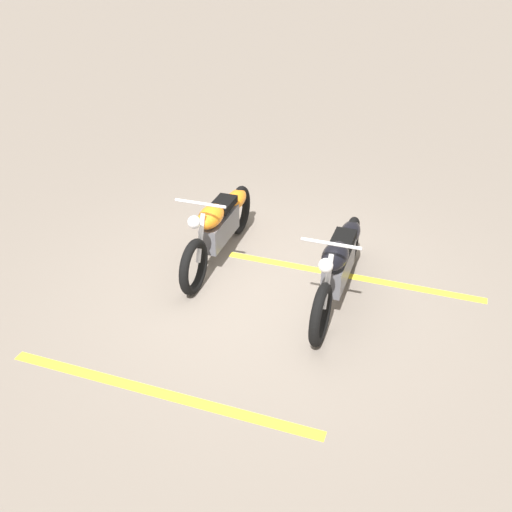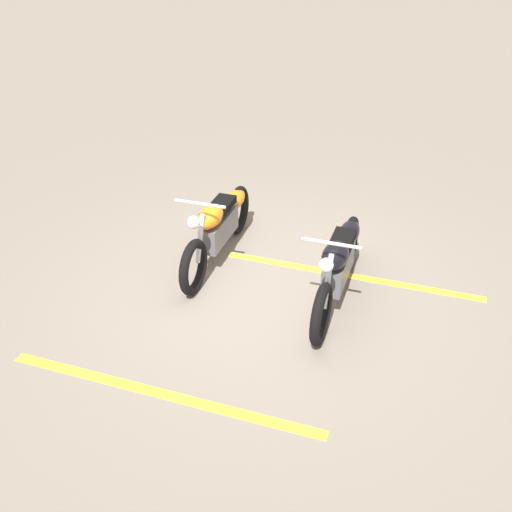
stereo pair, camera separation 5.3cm
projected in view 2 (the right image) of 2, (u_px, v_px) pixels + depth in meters
The scene contains 5 objects.
ground_plane at pixel (267, 288), 7.01m from camera, with size 60.00×60.00×0.00m, color slate.
motorcycle_bright_foreground at pixel (219, 225), 7.41m from camera, with size 2.23×0.62×1.04m.
motorcycle_dark_foreground at pixel (339, 263), 6.62m from camera, with size 2.23×0.62×1.04m.
parking_stripe_near at pixel (350, 276), 7.24m from camera, with size 3.20×0.12×0.01m, color yellow.
parking_stripe_mid at pixel (160, 393), 5.49m from camera, with size 3.20×0.12×0.01m, color yellow.
Camera 2 is at (5.47, 1.98, 3.93)m, focal length 41.19 mm.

